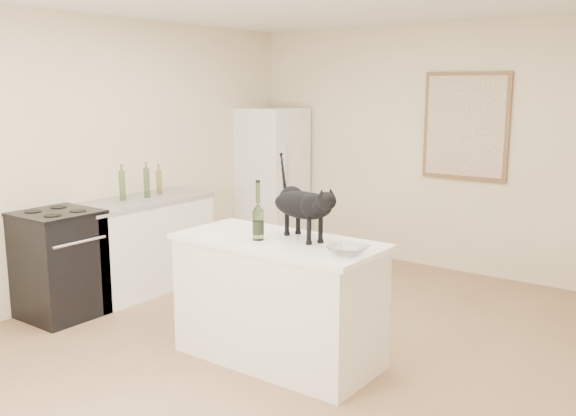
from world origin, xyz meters
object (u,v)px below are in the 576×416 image
Objects in this scene: stove at (59,265)px; fridge at (271,179)px; black_cat at (303,209)px; wine_bottle at (258,214)px; glass_bowl at (348,250)px.

stove is 0.53× the size of fridge.
fridge is (0.00, 2.95, 0.40)m from stove.
wine_bottle is (-0.23, -0.21, -0.03)m from black_cat.
wine_bottle is 1.48× the size of glass_bowl.
fridge is at bearing 90.00° from stove.
fridge reaches higher than stove.
black_cat is at bearing 42.68° from wine_bottle.
black_cat is at bearing -48.19° from fridge.
fridge is 4.59× the size of wine_bottle.
glass_bowl is (2.67, -2.63, 0.08)m from fridge.
wine_bottle is (1.95, -2.65, 0.24)m from fridge.
wine_bottle is 0.73m from glass_bowl.
stove is 2.98m from fridge.
fridge is at bearing 135.43° from glass_bowl.
black_cat reaches higher than glass_bowl.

